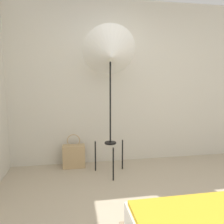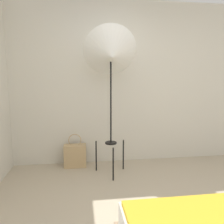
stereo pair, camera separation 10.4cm
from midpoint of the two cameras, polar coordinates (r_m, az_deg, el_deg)
wall_back at (r=3.61m, az=3.89°, el=7.39°), size 8.00×0.05×2.60m
photo_umbrella at (r=3.07m, az=0.69°, el=14.68°), size 0.75×0.57×2.10m
tote_bag at (r=3.55m, az=-8.75°, el=-11.14°), size 0.34×0.18×0.53m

